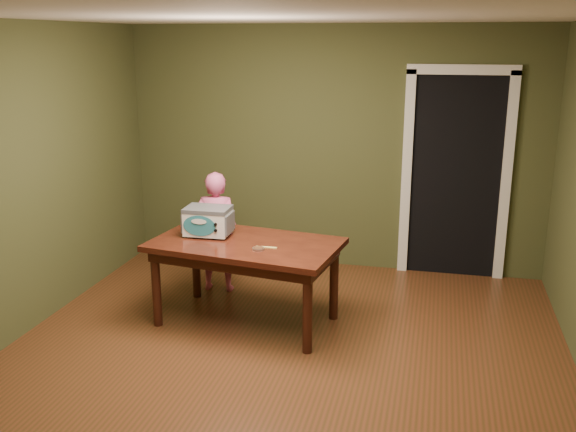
{
  "coord_description": "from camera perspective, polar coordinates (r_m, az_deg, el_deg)",
  "views": [
    {
      "loc": [
        1.11,
        -4.25,
        2.45
      ],
      "look_at": [
        -0.13,
        1.0,
        0.95
      ],
      "focal_mm": 40.0,
      "sensor_mm": 36.0,
      "label": 1
    }
  ],
  "objects": [
    {
      "name": "dining_table",
      "position": [
        5.59,
        -3.79,
        -3.28
      ],
      "size": [
        1.71,
        1.12,
        0.75
      ],
      "rotation": [
        0.0,
        0.0,
        -0.14
      ],
      "color": "#34120B",
      "rests_on": "floor"
    },
    {
      "name": "spatula",
      "position": [
        5.4,
        -1.93,
        -2.79
      ],
      "size": [
        0.18,
        0.03,
        0.01
      ],
      "primitive_type": "cube",
      "rotation": [
        0.0,
        0.0,
        0.02
      ],
      "color": "#FFEA6E",
      "rests_on": "dining_table"
    },
    {
      "name": "room_shell",
      "position": [
        4.45,
        -1.3,
        5.93
      ],
      "size": [
        4.52,
        5.02,
        2.61
      ],
      "color": "#404625",
      "rests_on": "ground"
    },
    {
      "name": "toy_oven",
      "position": [
        5.73,
        -7.13,
        -0.37
      ],
      "size": [
        0.43,
        0.3,
        0.26
      ],
      "rotation": [
        0.0,
        0.0,
        0.03
      ],
      "color": "#4C4F54",
      "rests_on": "dining_table"
    },
    {
      "name": "floor",
      "position": [
        5.03,
        -1.18,
        -13.62
      ],
      "size": [
        5.0,
        5.0,
        0.0
      ],
      "primitive_type": "plane",
      "color": "brown",
      "rests_on": "ground"
    },
    {
      "name": "baking_pan",
      "position": [
        5.34,
        -2.64,
        -2.92
      ],
      "size": [
        0.1,
        0.1,
        0.02
      ],
      "color": "silver",
      "rests_on": "dining_table"
    },
    {
      "name": "doorway",
      "position": [
        7.17,
        14.63,
        3.82
      ],
      "size": [
        1.1,
        0.66,
        2.25
      ],
      "color": "black",
      "rests_on": "ground"
    },
    {
      "name": "child",
      "position": [
        6.37,
        -6.37,
        -1.4
      ],
      "size": [
        0.47,
        0.33,
        1.21
      ],
      "primitive_type": "imported",
      "rotation": [
        0.0,
        0.0,
        3.24
      ],
      "color": "pink",
      "rests_on": "floor"
    }
  ]
}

